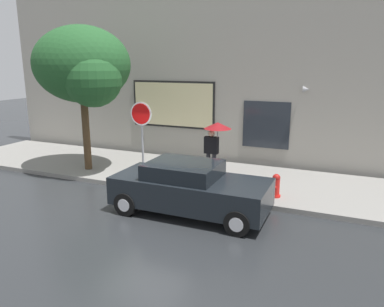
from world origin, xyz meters
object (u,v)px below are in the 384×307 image
at_px(fire_hydrant, 276,186).
at_px(parked_car, 190,188).
at_px(pedestrian_with_umbrella, 215,134).
at_px(street_tree, 84,67).
at_px(stop_sign, 142,126).

bearing_deg(fire_hydrant, parked_car, -138.23).
relative_size(pedestrian_with_umbrella, street_tree, 0.37).
xyz_separation_m(fire_hydrant, street_tree, (-6.87, 0.16, 3.37)).
distance_m(parked_car, street_tree, 6.12).
height_order(street_tree, stop_sign, street_tree).
xyz_separation_m(parked_car, street_tree, (-4.87, 1.95, 3.15)).
relative_size(parked_car, pedestrian_with_umbrella, 2.19).
distance_m(parked_car, fire_hydrant, 2.70).
bearing_deg(street_tree, stop_sign, -11.08).
height_order(parked_car, stop_sign, stop_sign).
xyz_separation_m(pedestrian_with_umbrella, street_tree, (-4.54, -1.01, 2.21)).
bearing_deg(stop_sign, pedestrian_with_umbrella, 37.23).
bearing_deg(parked_car, fire_hydrant, 41.77).
relative_size(street_tree, stop_sign, 1.93).
distance_m(parked_car, stop_sign, 3.04).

